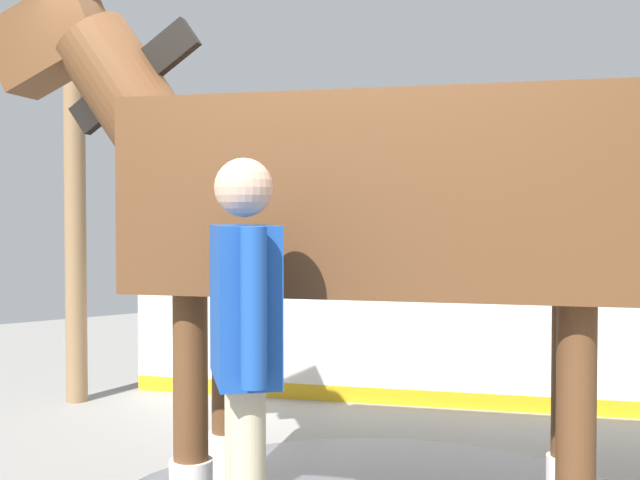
# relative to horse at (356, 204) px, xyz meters

# --- Properties ---
(barrier_wall) EXTENTS (3.78, 3.00, 1.07)m
(barrier_wall) POSITION_rel_horse_xyz_m (1.33, -1.89, -0.98)
(barrier_wall) COLOR white
(barrier_wall) RESTS_ON ground
(roof_post_near) EXTENTS (0.16, 0.16, 3.19)m
(roof_post_near) POSITION_rel_horse_xyz_m (3.11, 0.14, 0.12)
(roof_post_near) COLOR olive
(roof_post_near) RESTS_ON ground
(horse) EXTENTS (2.93, 2.38, 2.59)m
(horse) POSITION_rel_horse_xyz_m (0.00, 0.00, 0.00)
(horse) COLOR brown
(horse) RESTS_ON ground
(handler) EXTENTS (0.61, 0.41, 1.64)m
(handler) POSITION_rel_horse_xyz_m (-0.30, 0.80, -0.53)
(handler) COLOR black
(handler) RESTS_ON ground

